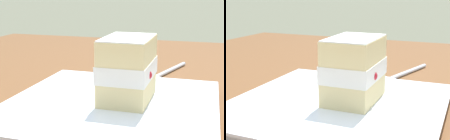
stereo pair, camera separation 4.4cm
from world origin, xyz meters
The scene contains 3 objects.
dessert_plate centered at (0.19, -0.07, 0.77)m, with size 0.28×0.28×0.02m.
cake_slice centered at (0.20, -0.09, 0.82)m, with size 0.10×0.07×0.09m.
dessert_fork centered at (0.41, -0.11, 0.77)m, with size 0.17×0.07×0.01m.
Camera 2 is at (-0.21, -0.24, 0.93)m, focal length 52.63 mm.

